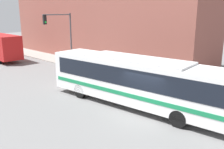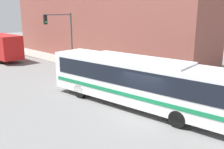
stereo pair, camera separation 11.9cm
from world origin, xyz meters
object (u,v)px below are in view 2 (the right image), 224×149
(delivery_truck, at_px, (0,46))
(pedestrian_near_corner, at_px, (115,64))
(city_bus, at_px, (135,79))
(parking_meter, at_px, (96,63))
(fire_hydrant, at_px, (141,78))
(traffic_light_pole, at_px, (62,30))

(delivery_truck, relative_size, pedestrian_near_corner, 4.65)
(city_bus, relative_size, delivery_truck, 1.55)
(pedestrian_near_corner, bearing_deg, city_bus, -127.14)
(parking_meter, height_order, pedestrian_near_corner, pedestrian_near_corner)
(city_bus, height_order, fire_hydrant, city_bus)
(fire_hydrant, distance_m, traffic_light_pole, 10.21)
(city_bus, bearing_deg, traffic_light_pole, 69.68)
(city_bus, height_order, pedestrian_near_corner, city_bus)
(delivery_truck, distance_m, traffic_light_pole, 9.45)
(parking_meter, bearing_deg, city_bus, -116.95)
(parking_meter, bearing_deg, delivery_truck, 107.47)
(city_bus, bearing_deg, fire_hydrant, 28.12)
(traffic_light_pole, relative_size, pedestrian_near_corner, 3.16)
(delivery_truck, xyz_separation_m, traffic_light_pole, (3.05, -8.67, 2.19))
(parking_meter, xyz_separation_m, pedestrian_near_corner, (0.61, -1.94, 0.07))
(traffic_light_pole, bearing_deg, pedestrian_near_corner, -75.38)
(fire_hydrant, bearing_deg, parking_meter, 90.00)
(delivery_truck, relative_size, traffic_light_pole, 1.47)
(traffic_light_pole, distance_m, parking_meter, 5.09)
(delivery_truck, distance_m, pedestrian_near_corner, 15.39)
(city_bus, relative_size, parking_meter, 10.57)
(traffic_light_pole, height_order, pedestrian_near_corner, traffic_light_pole)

